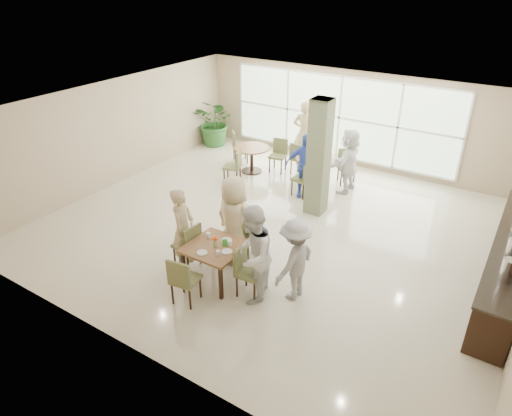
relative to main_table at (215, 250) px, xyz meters
The scene contains 20 objects.
ground 2.42m from the main_table, 90.50° to the left, with size 10.00×10.00×0.00m, color beige.
room_shell 2.55m from the main_table, 90.50° to the left, with size 10.00×10.00×10.00m.
window_bank 6.85m from the main_table, 94.38° to the left, with size 7.00×0.04×7.00m.
column 3.62m from the main_table, 83.85° to the left, with size 0.45×0.45×2.80m, color #626D4C.
main_table is the anchor object (origin of this frame).
round_table_left 5.28m from the main_table, 115.75° to the left, with size 1.03×1.03×0.75m.
round_table_right 5.01m from the main_table, 93.70° to the left, with size 1.16×1.16×0.75m.
chairs_main_table 0.19m from the main_table, 143.84° to the left, with size 2.06×2.16×0.95m.
chairs_table_left 5.29m from the main_table, 116.19° to the left, with size 1.93×2.02×0.95m.
chairs_table_right 5.00m from the main_table, 93.79° to the left, with size 1.96×1.91×0.95m.
tabletop_clutter 0.16m from the main_table, 12.88° to the left, with size 0.73×0.79×0.21m.
buffet_counter 5.47m from the main_table, 31.19° to the left, with size 0.64×4.70×1.95m.
potted_plant 7.51m from the main_table, 126.96° to the left, with size 1.43×1.43×1.59m, color #285B24.
teen_left 0.85m from the main_table, behind, with size 0.61×0.40×1.68m, color tan.
teen_far 0.80m from the main_table, 97.25° to the left, with size 0.90×0.49×1.83m, color tan.
teen_right 0.91m from the main_table, ahead, with size 0.89×0.70×1.84m, color white.
teen_standing 1.53m from the main_table, 13.45° to the left, with size 1.01×0.58×1.57m, color #98989A.
adult_a 4.17m from the main_table, 93.74° to the left, with size 1.00×0.57×1.70m, color #4567D1.
adult_b 5.08m from the main_table, 83.76° to the left, with size 1.59×0.69×1.72m, color white.
adult_standing 6.20m from the main_table, 101.81° to the left, with size 0.72×0.47×1.96m, color tan.
Camera 1 is at (4.51, -7.94, 5.34)m, focal length 32.00 mm.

